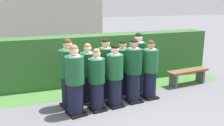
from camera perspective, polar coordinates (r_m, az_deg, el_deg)
ground_plane at (r=6.59m, az=0.76°, el=-9.41°), size 60.00×60.00×0.00m
student_front_row_0 at (r=5.87m, az=-8.33°, el=-4.28°), size 0.48×0.55×1.66m
student_front_row_1 at (r=6.08m, az=-3.45°, el=-4.16°), size 0.42×0.49×1.53m
student_front_row_2 at (r=6.29m, az=0.63°, el=-3.24°), size 0.44×0.51×1.58m
student_front_row_3 at (r=6.58m, az=4.82°, el=-2.04°), size 0.45×0.55×1.68m
student_front_row_4 at (r=6.89m, az=8.55°, el=-1.76°), size 0.42×0.50×1.60m
student_rear_row_0 at (r=6.29m, az=-9.70°, el=-2.71°), size 0.49×0.58×1.74m
student_rear_row_1 at (r=6.55m, az=-5.39°, el=-2.65°), size 0.43×0.50×1.57m
student_rear_row_2 at (r=6.77m, az=-1.39°, el=-1.67°), size 0.48×0.56×1.65m
student_rear_row_3 at (r=6.99m, az=2.41°, el=-1.50°), size 0.46×0.52×1.57m
student_rear_row_4 at (r=7.28m, az=5.83°, el=-0.28°), size 0.51×0.59×1.73m
hedge at (r=8.18m, az=-4.19°, el=0.95°), size 8.04×0.70×1.54m
wooden_bench at (r=8.32m, az=16.63°, el=-2.36°), size 1.43×0.51×0.48m
lawn_strip at (r=7.66m, az=-2.45°, el=-5.92°), size 8.04×0.90×0.01m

